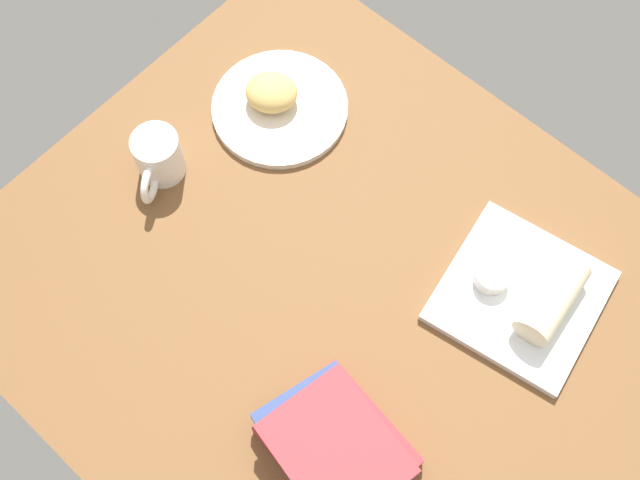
{
  "coord_description": "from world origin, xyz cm",
  "views": [
    {
      "loc": [
        -24.4,
        33.79,
        120.36
      ],
      "look_at": [
        9.33,
        -3.65,
        7.0
      ],
      "focal_mm": 45.11,
      "sensor_mm": 36.0,
      "label": 1
    }
  ],
  "objects_px": {
    "square_plate": "(520,296)",
    "coffee_mug": "(158,157)",
    "sauce_cup": "(492,276)",
    "book_stack": "(335,447)",
    "round_plate": "(280,108)",
    "scone_pastry": "(271,92)",
    "breakfast_wrap": "(552,299)"
  },
  "relations": [
    {
      "from": "round_plate",
      "to": "coffee_mug",
      "type": "height_order",
      "value": "coffee_mug"
    },
    {
      "from": "coffee_mug",
      "to": "square_plate",
      "type": "bearing_deg",
      "value": -159.35
    },
    {
      "from": "round_plate",
      "to": "coffee_mug",
      "type": "relative_size",
      "value": 2.04
    },
    {
      "from": "breakfast_wrap",
      "to": "book_stack",
      "type": "bearing_deg",
      "value": -110.76
    },
    {
      "from": "square_plate",
      "to": "sauce_cup",
      "type": "relative_size",
      "value": 4.23
    },
    {
      "from": "round_plate",
      "to": "breakfast_wrap",
      "type": "height_order",
      "value": "breakfast_wrap"
    },
    {
      "from": "square_plate",
      "to": "sauce_cup",
      "type": "xyz_separation_m",
      "value": [
        0.05,
        0.01,
        0.02
      ]
    },
    {
      "from": "breakfast_wrap",
      "to": "coffee_mug",
      "type": "height_order",
      "value": "coffee_mug"
    },
    {
      "from": "scone_pastry",
      "to": "book_stack",
      "type": "relative_size",
      "value": 0.39
    },
    {
      "from": "scone_pastry",
      "to": "sauce_cup",
      "type": "xyz_separation_m",
      "value": [
        -0.47,
        0.01,
        -0.01
      ]
    },
    {
      "from": "breakfast_wrap",
      "to": "book_stack",
      "type": "relative_size",
      "value": 0.6
    },
    {
      "from": "square_plate",
      "to": "coffee_mug",
      "type": "bearing_deg",
      "value": 20.65
    },
    {
      "from": "square_plate",
      "to": "coffee_mug",
      "type": "xyz_separation_m",
      "value": [
        0.57,
        0.21,
        0.04
      ]
    },
    {
      "from": "round_plate",
      "to": "sauce_cup",
      "type": "height_order",
      "value": "sauce_cup"
    },
    {
      "from": "sauce_cup",
      "to": "breakfast_wrap",
      "type": "relative_size",
      "value": 0.4
    },
    {
      "from": "sauce_cup",
      "to": "book_stack",
      "type": "bearing_deg",
      "value": 88.91
    },
    {
      "from": "book_stack",
      "to": "scone_pastry",
      "type": "bearing_deg",
      "value": -38.08
    },
    {
      "from": "square_plate",
      "to": "book_stack",
      "type": "relative_size",
      "value": 1.02
    },
    {
      "from": "scone_pastry",
      "to": "coffee_mug",
      "type": "xyz_separation_m",
      "value": [
        0.05,
        0.21,
        0.01
      ]
    },
    {
      "from": "breakfast_wrap",
      "to": "coffee_mug",
      "type": "bearing_deg",
      "value": -166.09
    },
    {
      "from": "breakfast_wrap",
      "to": "book_stack",
      "type": "xyz_separation_m",
      "value": [
        0.1,
        0.37,
        -0.01
      ]
    },
    {
      "from": "square_plate",
      "to": "coffee_mug",
      "type": "relative_size",
      "value": 2.01
    },
    {
      "from": "round_plate",
      "to": "sauce_cup",
      "type": "bearing_deg",
      "value": 178.16
    },
    {
      "from": "scone_pastry",
      "to": "breakfast_wrap",
      "type": "bearing_deg",
      "value": -178.97
    },
    {
      "from": "book_stack",
      "to": "coffee_mug",
      "type": "distance_m",
      "value": 0.53
    },
    {
      "from": "square_plate",
      "to": "breakfast_wrap",
      "type": "xyz_separation_m",
      "value": [
        -0.04,
        -0.01,
        0.04
      ]
    },
    {
      "from": "sauce_cup",
      "to": "book_stack",
      "type": "relative_size",
      "value": 0.24
    },
    {
      "from": "round_plate",
      "to": "scone_pastry",
      "type": "bearing_deg",
      "value": 2.17
    },
    {
      "from": "sauce_cup",
      "to": "book_stack",
      "type": "distance_m",
      "value": 0.35
    },
    {
      "from": "sauce_cup",
      "to": "breakfast_wrap",
      "type": "distance_m",
      "value": 0.09
    },
    {
      "from": "round_plate",
      "to": "breakfast_wrap",
      "type": "relative_size",
      "value": 1.72
    },
    {
      "from": "coffee_mug",
      "to": "book_stack",
      "type": "bearing_deg",
      "value": 163.68
    }
  ]
}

